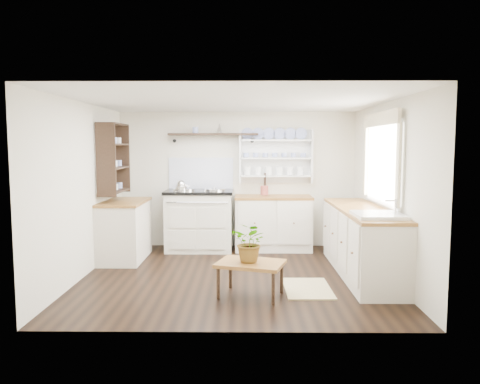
% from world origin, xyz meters
% --- Properties ---
extents(floor, '(4.00, 3.80, 0.01)m').
position_xyz_m(floor, '(0.00, 0.00, 0.00)').
color(floor, black).
rests_on(floor, ground).
extents(wall_back, '(4.00, 0.02, 2.30)m').
position_xyz_m(wall_back, '(0.00, 1.90, 1.15)').
color(wall_back, silver).
rests_on(wall_back, ground).
extents(wall_right, '(0.02, 3.80, 2.30)m').
position_xyz_m(wall_right, '(2.00, 0.00, 1.15)').
color(wall_right, silver).
rests_on(wall_right, ground).
extents(wall_left, '(0.02, 3.80, 2.30)m').
position_xyz_m(wall_left, '(-2.00, 0.00, 1.15)').
color(wall_left, silver).
rests_on(wall_left, ground).
extents(ceiling, '(4.00, 3.80, 0.01)m').
position_xyz_m(ceiling, '(0.00, 0.00, 2.30)').
color(ceiling, white).
rests_on(ceiling, wall_back).
extents(window, '(0.08, 1.55, 1.22)m').
position_xyz_m(window, '(1.95, 0.15, 1.56)').
color(window, white).
rests_on(window, wall_right).
extents(aga_cooker, '(1.12, 0.77, 1.03)m').
position_xyz_m(aga_cooker, '(-0.62, 1.57, 0.51)').
color(aga_cooker, beige).
rests_on(aga_cooker, floor).
extents(back_cabinets, '(1.27, 0.63, 0.90)m').
position_xyz_m(back_cabinets, '(0.60, 1.60, 0.46)').
color(back_cabinets, beige).
rests_on(back_cabinets, floor).
extents(right_cabinets, '(0.62, 2.43, 0.90)m').
position_xyz_m(right_cabinets, '(1.70, 0.10, 0.46)').
color(right_cabinets, beige).
rests_on(right_cabinets, floor).
extents(belfast_sink, '(0.55, 0.60, 0.45)m').
position_xyz_m(belfast_sink, '(1.70, -0.65, 0.80)').
color(belfast_sink, white).
rests_on(belfast_sink, right_cabinets).
extents(left_cabinets, '(0.62, 1.13, 0.90)m').
position_xyz_m(left_cabinets, '(-1.70, 0.90, 0.46)').
color(left_cabinets, beige).
rests_on(left_cabinets, floor).
extents(plate_rack, '(1.20, 0.22, 0.90)m').
position_xyz_m(plate_rack, '(0.65, 1.86, 1.56)').
color(plate_rack, white).
rests_on(plate_rack, wall_back).
extents(high_shelf, '(1.50, 0.29, 0.16)m').
position_xyz_m(high_shelf, '(-0.40, 1.78, 1.91)').
color(high_shelf, black).
rests_on(high_shelf, wall_back).
extents(left_shelving, '(0.28, 0.80, 1.05)m').
position_xyz_m(left_shelving, '(-1.84, 0.90, 1.55)').
color(left_shelving, black).
rests_on(left_shelving, wall_left).
extents(kettle, '(0.19, 0.19, 0.23)m').
position_xyz_m(kettle, '(-0.90, 1.45, 1.05)').
color(kettle, silver).
rests_on(kettle, aga_cooker).
extents(utensil_crock, '(0.13, 0.13, 0.15)m').
position_xyz_m(utensil_crock, '(0.46, 1.68, 0.99)').
color(utensil_crock, '#974237').
rests_on(utensil_crock, back_cabinets).
extents(center_table, '(0.86, 0.72, 0.40)m').
position_xyz_m(center_table, '(0.20, -0.84, 0.36)').
color(center_table, brown).
rests_on(center_table, floor).
extents(potted_plant, '(0.54, 0.53, 0.46)m').
position_xyz_m(potted_plant, '(0.20, -0.84, 0.63)').
color(potted_plant, '#3F7233').
rests_on(potted_plant, center_table).
extents(floor_rug, '(0.56, 0.86, 0.02)m').
position_xyz_m(floor_rug, '(0.89, -0.57, 0.01)').
color(floor_rug, '#9C8E5A').
rests_on(floor_rug, floor).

